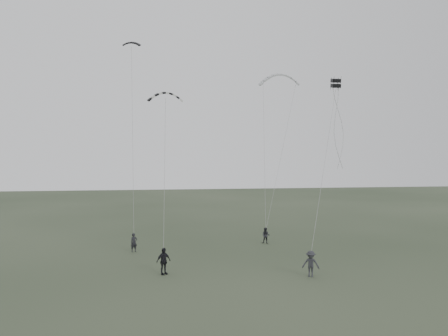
{
  "coord_description": "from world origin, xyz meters",
  "views": [
    {
      "loc": [
        -4.43,
        -32.41,
        8.56
      ],
      "look_at": [
        0.69,
        5.12,
        7.24
      ],
      "focal_mm": 35.0,
      "sensor_mm": 36.0,
      "label": 1
    }
  ],
  "objects": [
    {
      "name": "kite_box",
      "position": [
        10.23,
        3.76,
        14.56
      ],
      "size": [
        0.8,
        0.93,
        0.89
      ],
      "primitive_type": null,
      "rotation": [
        0.21,
        0.0,
        -0.09
      ],
      "color": "black",
      "rests_on": "flyer_far"
    },
    {
      "name": "kite_pale_large",
      "position": [
        8.2,
        14.84,
        17.22
      ],
      "size": [
        4.67,
        2.08,
        2.02
      ],
      "primitive_type": null,
      "rotation": [
        0.28,
        0.0,
        -0.14
      ],
      "color": "#BABCBF",
      "rests_on": "flyer_right"
    },
    {
      "name": "flyer_center",
      "position": [
        -4.54,
        -1.72,
        0.94
      ],
      "size": [
        1.18,
        0.97,
        1.88
      ],
      "primitive_type": "imported",
      "rotation": [
        0.0,
        0.0,
        0.55
      ],
      "color": "black",
      "rests_on": "ground"
    },
    {
      "name": "kite_dark_small",
      "position": [
        -7.5,
        10.08,
        19.0
      ],
      "size": [
        1.74,
        0.85,
        0.69
      ],
      "primitive_type": null,
      "rotation": [
        0.39,
        0.0,
        -0.11
      ],
      "color": "black",
      "rests_on": "flyer_left"
    },
    {
      "name": "ground",
      "position": [
        0.0,
        0.0,
        0.0
      ],
      "size": [
        140.0,
        140.0,
        0.0
      ],
      "primitive_type": "plane",
      "color": "#2C3A25",
      "rests_on": "ground"
    },
    {
      "name": "flyer_far",
      "position": [
        5.52,
        -3.7,
        0.91
      ],
      "size": [
        1.34,
        1.06,
        1.81
      ],
      "primitive_type": "imported",
      "rotation": [
        0.0,
        0.0,
        -0.38
      ],
      "color": "#292A2E",
      "rests_on": "ground"
    },
    {
      "name": "flyer_right",
      "position": [
        5.0,
        7.55,
        0.75
      ],
      "size": [
        0.9,
        0.82,
        1.51
      ],
      "primitive_type": "imported",
      "rotation": [
        0.0,
        0.0,
        -0.42
      ],
      "color": "#24242A",
      "rests_on": "ground"
    },
    {
      "name": "flyer_left",
      "position": [
        -7.09,
        5.72,
        0.8
      ],
      "size": [
        0.69,
        0.59,
        1.61
      ],
      "primitive_type": "imported",
      "rotation": [
        0.0,
        0.0,
        0.43
      ],
      "color": "black",
      "rests_on": "ground"
    },
    {
      "name": "kite_striped",
      "position": [
        -4.33,
        4.39,
        13.55
      ],
      "size": [
        3.01,
        1.16,
        1.28
      ],
      "primitive_type": null,
      "rotation": [
        0.18,
        0.0,
        0.08
      ],
      "color": "black",
      "rests_on": "flyer_center"
    }
  ]
}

